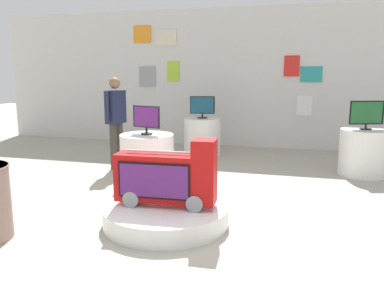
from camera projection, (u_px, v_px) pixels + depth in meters
The scene contains 11 objects.
ground_plane at pixel (189, 232), 4.27m from camera, with size 30.00×30.00×0.00m, color #A8A091.
back_wall_display at pixel (249, 78), 8.98m from camera, with size 12.87×0.13×3.22m.
main_display_pedestal at pixel (166, 214), 4.50m from camera, with size 1.46×1.46×0.22m, color white.
novelty_firetruck_tv at pixel (167, 178), 4.41m from camera, with size 1.17×0.39×0.80m.
display_pedestal_left_rear at pixel (202, 136), 8.23m from camera, with size 0.78×0.78×0.79m, color white.
tv_on_left_rear at pixel (202, 106), 8.11m from camera, with size 0.53×0.22×0.46m.
display_pedestal_center_rear at pixel (147, 159), 6.08m from camera, with size 0.84×0.84×0.79m, color white.
tv_on_center_rear at pixel (146, 118), 5.96m from camera, with size 0.48×0.18×0.45m.
display_pedestal_right_rear at pixel (364, 152), 6.60m from camera, with size 0.80×0.80×0.79m, color white.
tv_on_right_rear at pixel (367, 114), 6.48m from camera, with size 0.56×0.22×0.49m.
shopper_browsing_near_truck at pixel (116, 116), 6.96m from camera, with size 0.27×0.55×1.66m.
Camera 1 is at (1.08, -3.87, 1.74)m, focal length 36.03 mm.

